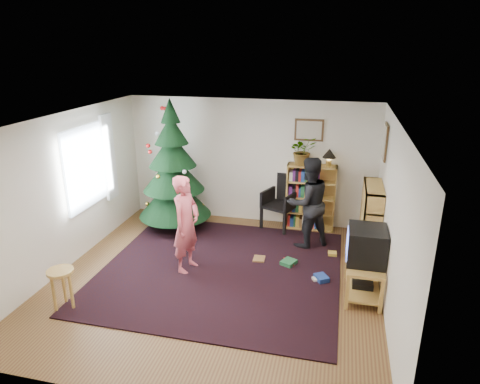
% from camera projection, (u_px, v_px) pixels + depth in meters
% --- Properties ---
extents(floor, '(5.00, 5.00, 0.00)m').
position_uv_depth(floor, '(216.00, 279.00, 6.73)').
color(floor, brown).
rests_on(floor, ground).
extents(ceiling, '(5.00, 5.00, 0.00)m').
position_uv_depth(ceiling, '(212.00, 121.00, 5.90)').
color(ceiling, white).
rests_on(ceiling, wall_back).
extents(wall_back, '(5.00, 0.02, 2.50)m').
position_uv_depth(wall_back, '(250.00, 162.00, 8.61)').
color(wall_back, silver).
rests_on(wall_back, floor).
extents(wall_front, '(5.00, 0.02, 2.50)m').
position_uv_depth(wall_front, '(138.00, 298.00, 4.02)').
color(wall_front, silver).
rests_on(wall_front, floor).
extents(wall_left, '(0.02, 5.00, 2.50)m').
position_uv_depth(wall_left, '(65.00, 192.00, 6.86)').
color(wall_left, silver).
rests_on(wall_left, floor).
extents(wall_right, '(0.02, 5.00, 2.50)m').
position_uv_depth(wall_right, '(392.00, 221.00, 5.77)').
color(wall_right, silver).
rests_on(wall_right, floor).
extents(rug, '(3.80, 3.60, 0.02)m').
position_uv_depth(rug, '(221.00, 269.00, 7.00)').
color(rug, black).
rests_on(rug, floor).
extents(window_pane, '(0.04, 1.20, 1.40)m').
position_uv_depth(window_pane, '(86.00, 167.00, 7.32)').
color(window_pane, silver).
rests_on(window_pane, wall_left).
extents(curtain, '(0.06, 0.35, 1.60)m').
position_uv_depth(curtain, '(109.00, 157.00, 7.95)').
color(curtain, silver).
rests_on(curtain, wall_left).
extents(picture_back, '(0.55, 0.03, 0.42)m').
position_uv_depth(picture_back, '(309.00, 130.00, 8.10)').
color(picture_back, '#4C3319').
rests_on(picture_back, wall_back).
extents(picture_right, '(0.03, 0.50, 0.60)m').
position_uv_depth(picture_right, '(385.00, 142.00, 7.15)').
color(picture_right, '#4C3319').
rests_on(picture_right, wall_right).
extents(christmas_tree, '(1.42, 1.42, 2.57)m').
position_uv_depth(christmas_tree, '(174.00, 176.00, 8.27)').
color(christmas_tree, '#3F2816').
rests_on(christmas_tree, rug).
extents(bookshelf_back, '(0.95, 0.30, 1.30)m').
position_uv_depth(bookshelf_back, '(311.00, 196.00, 8.38)').
color(bookshelf_back, '#C59446').
rests_on(bookshelf_back, floor).
extents(bookshelf_right, '(0.30, 0.95, 1.30)m').
position_uv_depth(bookshelf_right, '(370.00, 221.00, 7.22)').
color(bookshelf_right, '#C59446').
rests_on(bookshelf_right, floor).
extents(tv_stand, '(0.51, 0.92, 0.55)m').
position_uv_depth(tv_stand, '(364.00, 275.00, 6.22)').
color(tv_stand, '#C59446').
rests_on(tv_stand, floor).
extents(crt_tv, '(0.54, 0.58, 0.51)m').
position_uv_depth(crt_tv, '(367.00, 245.00, 6.06)').
color(crt_tv, black).
rests_on(crt_tv, tv_stand).
extents(armchair, '(0.75, 0.77, 1.06)m').
position_uv_depth(armchair, '(281.00, 199.00, 8.51)').
color(armchair, black).
rests_on(armchair, rug).
extents(stool, '(0.36, 0.36, 0.60)m').
position_uv_depth(stool, '(61.00, 279.00, 5.85)').
color(stool, '#C59446').
rests_on(stool, floor).
extents(person_standing, '(0.50, 0.65, 1.60)m').
position_uv_depth(person_standing, '(186.00, 224.00, 6.77)').
color(person_standing, '#D4545F').
rests_on(person_standing, rug).
extents(person_by_chair, '(1.02, 0.98, 1.66)m').
position_uv_depth(person_by_chair, '(308.00, 203.00, 7.59)').
color(person_by_chair, black).
rests_on(person_by_chair, rug).
extents(potted_plant, '(0.63, 0.60, 0.55)m').
position_uv_depth(potted_plant, '(303.00, 151.00, 8.12)').
color(potted_plant, gray).
rests_on(potted_plant, bookshelf_back).
extents(table_lamp, '(0.26, 0.26, 0.34)m').
position_uv_depth(table_lamp, '(329.00, 154.00, 8.03)').
color(table_lamp, '#A57F33').
rests_on(table_lamp, bookshelf_back).
extents(floor_clutter, '(1.41, 1.11, 0.08)m').
position_uv_depth(floor_clutter, '(301.00, 265.00, 7.06)').
color(floor_clutter, '#A51E19').
rests_on(floor_clutter, rug).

